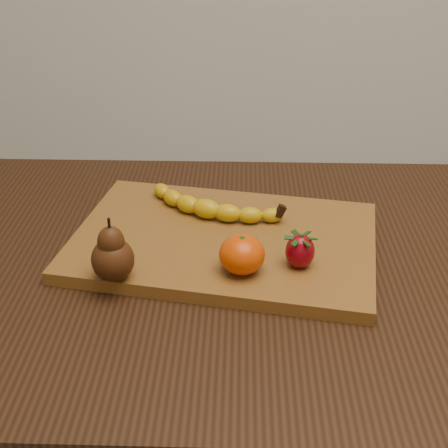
{
  "coord_description": "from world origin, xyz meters",
  "views": [
    {
      "loc": [
        0.02,
        -0.78,
        1.26
      ],
      "look_at": [
        -0.0,
        0.03,
        0.8
      ],
      "focal_mm": 50.0,
      "sensor_mm": 36.0,
      "label": 1
    }
  ],
  "objects_px": {
    "table": "(226,310)",
    "pear": "(112,249)",
    "mandarin": "(242,254)",
    "cutting_board": "(224,241)"
  },
  "relations": [
    {
      "from": "cutting_board",
      "to": "pear",
      "type": "bearing_deg",
      "value": -131.62
    },
    {
      "from": "mandarin",
      "to": "pear",
      "type": "bearing_deg",
      "value": -173.12
    },
    {
      "from": "table",
      "to": "cutting_board",
      "type": "relative_size",
      "value": 2.22
    },
    {
      "from": "cutting_board",
      "to": "table",
      "type": "bearing_deg",
      "value": -73.36
    },
    {
      "from": "cutting_board",
      "to": "pear",
      "type": "xyz_separation_m",
      "value": [
        -0.15,
        -0.12,
        0.06
      ]
    },
    {
      "from": "table",
      "to": "cutting_board",
      "type": "bearing_deg",
      "value": 96.76
    },
    {
      "from": "table",
      "to": "pear",
      "type": "relative_size",
      "value": 11.04
    },
    {
      "from": "pear",
      "to": "table",
      "type": "bearing_deg",
      "value": 29.37
    },
    {
      "from": "table",
      "to": "pear",
      "type": "bearing_deg",
      "value": -150.63
    },
    {
      "from": "table",
      "to": "cutting_board",
      "type": "height_order",
      "value": "cutting_board"
    }
  ]
}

